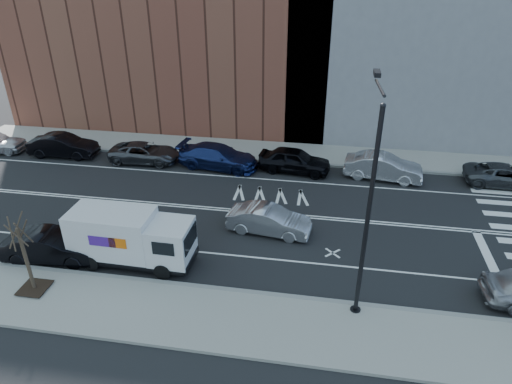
% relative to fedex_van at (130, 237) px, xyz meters
% --- Properties ---
extents(ground, '(120.00, 120.00, 0.00)m').
position_rel_fedex_van_xyz_m(ground, '(3.54, 5.60, -1.42)').
color(ground, black).
rests_on(ground, ground).
extents(sidewalk_near, '(44.00, 3.60, 0.15)m').
position_rel_fedex_van_xyz_m(sidewalk_near, '(3.54, -3.20, -1.34)').
color(sidewalk_near, gray).
rests_on(sidewalk_near, ground).
extents(sidewalk_far, '(44.00, 3.60, 0.15)m').
position_rel_fedex_van_xyz_m(sidewalk_far, '(3.54, 14.40, -1.34)').
color(sidewalk_far, gray).
rests_on(sidewalk_far, ground).
extents(curb_near, '(44.00, 0.25, 0.17)m').
position_rel_fedex_van_xyz_m(curb_near, '(3.54, -1.40, -1.33)').
color(curb_near, gray).
rests_on(curb_near, ground).
extents(curb_far, '(44.00, 0.25, 0.17)m').
position_rel_fedex_van_xyz_m(curb_far, '(3.54, 12.60, -1.33)').
color(curb_far, gray).
rests_on(curb_far, ground).
extents(road_markings, '(40.00, 8.60, 0.01)m').
position_rel_fedex_van_xyz_m(road_markings, '(3.54, 5.60, -1.42)').
color(road_markings, white).
rests_on(road_markings, ground).
extents(streetlight, '(0.44, 4.02, 9.34)m').
position_rel_fedex_van_xyz_m(streetlight, '(10.54, -1.31, 3.66)').
color(streetlight, black).
rests_on(streetlight, ground).
extents(street_tree, '(1.20, 1.20, 3.75)m').
position_rel_fedex_van_xyz_m(street_tree, '(-3.46, -2.80, 0.03)').
color(street_tree, black).
rests_on(street_tree, ground).
extents(fedex_van, '(5.96, 2.21, 2.71)m').
position_rel_fedex_van_xyz_m(fedex_van, '(0.00, 0.00, 0.00)').
color(fedex_van, black).
rests_on(fedex_van, ground).
extents(far_parked_b, '(4.95, 1.87, 1.61)m').
position_rel_fedex_van_xyz_m(far_parked_b, '(-10.06, 11.28, -0.61)').
color(far_parked_b, black).
rests_on(far_parked_b, ground).
extents(far_parked_c, '(4.97, 2.41, 1.36)m').
position_rel_fedex_van_xyz_m(far_parked_c, '(-3.86, 11.29, -0.74)').
color(far_parked_c, '#45474C').
rests_on(far_parked_c, ground).
extents(far_parked_d, '(5.83, 3.01, 1.62)m').
position_rel_fedex_van_xyz_m(far_parked_d, '(1.53, 11.22, -0.61)').
color(far_parked_d, navy).
rests_on(far_parked_d, ground).
extents(far_parked_e, '(5.05, 2.53, 1.65)m').
position_rel_fedex_van_xyz_m(far_parked_e, '(6.76, 11.43, -0.59)').
color(far_parked_e, black).
rests_on(far_parked_e, ground).
extents(far_parked_f, '(5.18, 2.39, 1.65)m').
position_rel_fedex_van_xyz_m(far_parked_f, '(12.59, 11.33, -0.60)').
color(far_parked_f, silver).
rests_on(far_parked_f, ground).
extents(far_parked_g, '(4.95, 2.42, 1.35)m').
position_rel_fedex_van_xyz_m(far_parked_g, '(20.17, 11.63, -0.74)').
color(far_parked_g, '#424549').
rests_on(far_parked_g, ground).
extents(driving_sedan, '(4.59, 2.07, 1.46)m').
position_rel_fedex_van_xyz_m(driving_sedan, '(6.11, 3.71, -0.69)').
color(driving_sedan, '#B3B3B8').
rests_on(driving_sedan, ground).
extents(near_parked_rear_a, '(4.76, 2.02, 1.53)m').
position_rel_fedex_van_xyz_m(near_parked_rear_a, '(-3.96, -0.42, -0.66)').
color(near_parked_rear_a, black).
rests_on(near_parked_rear_a, ground).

